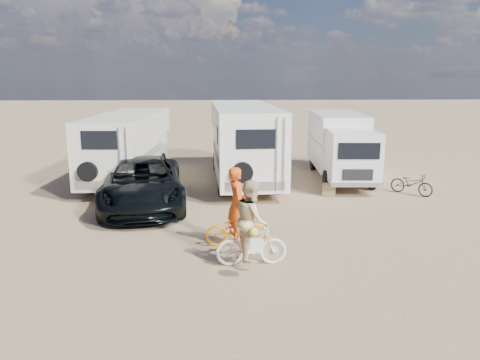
{
  "coord_description": "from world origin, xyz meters",
  "views": [
    {
      "loc": [
        -1.25,
        -11.71,
        4.3
      ],
      "look_at": [
        -0.77,
        1.37,
        1.3
      ],
      "focal_mm": 34.4,
      "sensor_mm": 36.0,
      "label": 1
    }
  ],
  "objects_px": {
    "bike_woman": "(251,245)",
    "crate": "(329,189)",
    "dark_suv": "(142,183)",
    "rv_left": "(128,148)",
    "bike_parked": "(412,183)",
    "cooler": "(177,195)",
    "rv_main": "(244,144)",
    "rider_man": "(237,210)",
    "box_truck": "(341,147)",
    "rider_woman": "(252,227)",
    "bike_man": "(237,229)"
  },
  "relations": [
    {
      "from": "dark_suv",
      "to": "box_truck",
      "type": "bearing_deg",
      "value": 18.52
    },
    {
      "from": "rider_man",
      "to": "rider_woman",
      "type": "relative_size",
      "value": 1.02
    },
    {
      "from": "bike_woman",
      "to": "rider_woman",
      "type": "xyz_separation_m",
      "value": [
        -0.0,
        0.0,
        0.43
      ]
    },
    {
      "from": "bike_woman",
      "to": "crate",
      "type": "xyz_separation_m",
      "value": [
        3.25,
        6.35,
        -0.3
      ]
    },
    {
      "from": "dark_suv",
      "to": "crate",
      "type": "bearing_deg",
      "value": 2.61
    },
    {
      "from": "bike_parked",
      "to": "box_truck",
      "type": "bearing_deg",
      "value": 80.79
    },
    {
      "from": "dark_suv",
      "to": "rider_woman",
      "type": "xyz_separation_m",
      "value": [
        3.33,
        -5.06,
        0.13
      ]
    },
    {
      "from": "rv_main",
      "to": "bike_parked",
      "type": "distance_m",
      "value": 6.68
    },
    {
      "from": "rv_left",
      "to": "crate",
      "type": "distance_m",
      "value": 8.33
    },
    {
      "from": "box_truck",
      "to": "cooler",
      "type": "xyz_separation_m",
      "value": [
        -6.55,
        -3.37,
        -1.11
      ]
    },
    {
      "from": "box_truck",
      "to": "cooler",
      "type": "distance_m",
      "value": 7.45
    },
    {
      "from": "rv_main",
      "to": "crate",
      "type": "bearing_deg",
      "value": -42.21
    },
    {
      "from": "bike_parked",
      "to": "crate",
      "type": "xyz_separation_m",
      "value": [
        -3.01,
        0.14,
        -0.23
      ]
    },
    {
      "from": "rv_main",
      "to": "bike_parked",
      "type": "relative_size",
      "value": 4.91
    },
    {
      "from": "bike_woman",
      "to": "bike_parked",
      "type": "relative_size",
      "value": 1.03
    },
    {
      "from": "rv_left",
      "to": "bike_man",
      "type": "relative_size",
      "value": 4.52
    },
    {
      "from": "rv_main",
      "to": "rider_man",
      "type": "height_order",
      "value": "rv_main"
    },
    {
      "from": "bike_parked",
      "to": "cooler",
      "type": "height_order",
      "value": "bike_parked"
    },
    {
      "from": "bike_woman",
      "to": "rider_woman",
      "type": "distance_m",
      "value": 0.43
    },
    {
      "from": "rv_left",
      "to": "rider_man",
      "type": "distance_m",
      "value": 8.82
    },
    {
      "from": "box_truck",
      "to": "bike_parked",
      "type": "bearing_deg",
      "value": -51.05
    },
    {
      "from": "rv_main",
      "to": "bike_woman",
      "type": "relative_size",
      "value": 4.75
    },
    {
      "from": "rv_left",
      "to": "dark_suv",
      "type": "xyz_separation_m",
      "value": [
        1.22,
        -3.97,
        -0.58
      ]
    },
    {
      "from": "rider_man",
      "to": "cooler",
      "type": "height_order",
      "value": "rider_man"
    },
    {
      "from": "rv_main",
      "to": "rider_woman",
      "type": "relative_size",
      "value": 4.23
    },
    {
      "from": "box_truck",
      "to": "bike_parked",
      "type": "relative_size",
      "value": 3.96
    },
    {
      "from": "rider_woman",
      "to": "cooler",
      "type": "distance_m",
      "value": 6.05
    },
    {
      "from": "rv_left",
      "to": "dark_suv",
      "type": "distance_m",
      "value": 4.19
    },
    {
      "from": "bike_woman",
      "to": "rv_main",
      "type": "bearing_deg",
      "value": -5.01
    },
    {
      "from": "bike_woman",
      "to": "rider_man",
      "type": "bearing_deg",
      "value": 9.08
    },
    {
      "from": "rv_main",
      "to": "rider_man",
      "type": "bearing_deg",
      "value": -97.14
    },
    {
      "from": "rv_main",
      "to": "rv_left",
      "type": "height_order",
      "value": "rv_main"
    },
    {
      "from": "box_truck",
      "to": "rider_man",
      "type": "relative_size",
      "value": 3.36
    },
    {
      "from": "bike_man",
      "to": "bike_woman",
      "type": "bearing_deg",
      "value": -172.84
    },
    {
      "from": "rv_left",
      "to": "box_truck",
      "type": "height_order",
      "value": "rv_left"
    },
    {
      "from": "rv_left",
      "to": "rider_woman",
      "type": "bearing_deg",
      "value": -60.24
    },
    {
      "from": "rider_woman",
      "to": "rv_main",
      "type": "bearing_deg",
      "value": -5.01
    },
    {
      "from": "rv_left",
      "to": "box_truck",
      "type": "bearing_deg",
      "value": 2.47
    },
    {
      "from": "rv_main",
      "to": "box_truck",
      "type": "bearing_deg",
      "value": -1.32
    },
    {
      "from": "rv_main",
      "to": "cooler",
      "type": "bearing_deg",
      "value": -130.7
    },
    {
      "from": "rv_left",
      "to": "bike_woman",
      "type": "height_order",
      "value": "rv_left"
    },
    {
      "from": "cooler",
      "to": "crate",
      "type": "height_order",
      "value": "cooler"
    },
    {
      "from": "rv_main",
      "to": "rider_man",
      "type": "relative_size",
      "value": 4.16
    },
    {
      "from": "dark_suv",
      "to": "rv_left",
      "type": "bearing_deg",
      "value": 98.59
    },
    {
      "from": "crate",
      "to": "rider_man",
      "type": "bearing_deg",
      "value": -125.17
    },
    {
      "from": "box_truck",
      "to": "rider_woman",
      "type": "relative_size",
      "value": 3.41
    },
    {
      "from": "rv_main",
      "to": "rider_woman",
      "type": "height_order",
      "value": "rv_main"
    },
    {
      "from": "rv_main",
      "to": "crate",
      "type": "height_order",
      "value": "rv_main"
    },
    {
      "from": "bike_woman",
      "to": "crate",
      "type": "relative_size",
      "value": 3.48
    },
    {
      "from": "box_truck",
      "to": "rider_woman",
      "type": "xyz_separation_m",
      "value": [
        -4.29,
        -8.94,
        -0.42
      ]
    }
  ]
}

